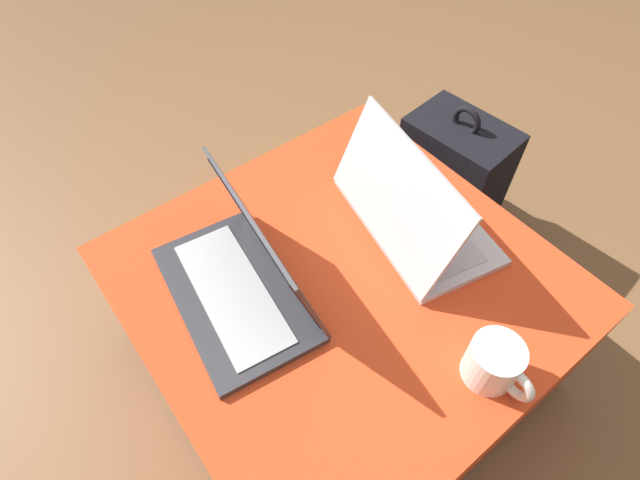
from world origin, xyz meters
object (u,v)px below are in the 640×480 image
laptop_far (410,211)px  backpack (452,178)px  coffee_mug (495,364)px  laptop_near (245,276)px

laptop_far → backpack: laptop_far is taller
laptop_far → coffee_mug: 0.37m
backpack → coffee_mug: coffee_mug is taller
laptop_near → coffee_mug: size_ratio=2.96×
laptop_far → backpack: size_ratio=0.93×
backpack → coffee_mug: bearing=128.4°
coffee_mug → laptop_far: bearing=159.4°
laptop_near → laptop_far: 0.38m
laptop_near → coffee_mug: laptop_near is taller
laptop_near → coffee_mug: (0.42, 0.25, -0.00)m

